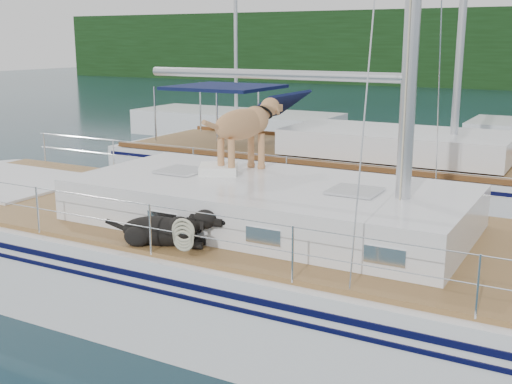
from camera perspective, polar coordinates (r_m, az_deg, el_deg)
The scene contains 4 objects.
ground at distance 9.38m, azimuth -3.31°, elevation -9.46°, with size 120.00×120.00×0.00m, color black.
main_sailboat at distance 9.09m, azimuth -2.88°, elevation -5.61°, with size 12.00×3.81×14.01m.
neighbor_sailboat at distance 14.83m, azimuth 8.23°, elevation 1.52°, with size 11.00×3.50×13.30m.
bg_boat_west at distance 24.97m, azimuth -1.76°, elevation 6.02°, with size 8.00×3.00×11.65m.
Camera 1 is at (4.64, -7.30, 3.64)m, focal length 45.00 mm.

